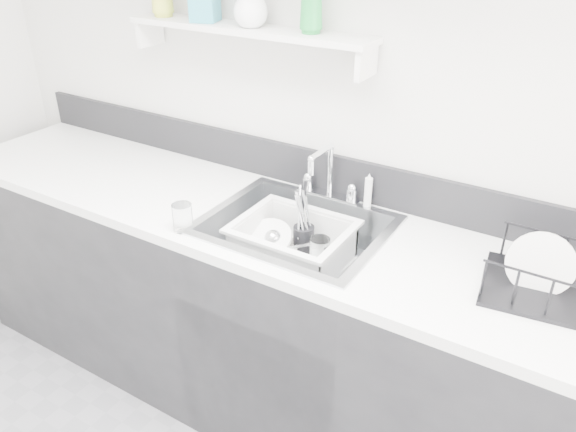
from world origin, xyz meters
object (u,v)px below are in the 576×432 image
Objects in this scene: wash_tub at (293,244)px; dish_rack at (557,275)px; counter_run at (295,326)px; sink at (295,247)px.

dish_rack reaches higher than wash_tub.
dish_rack is at bearing 2.80° from counter_run.
dish_rack is (0.84, 0.04, 0.16)m from sink.
counter_run reaches higher than wash_tub.
counter_run is at bearing 175.70° from dish_rack.
sink is at bearing 175.70° from dish_rack.
counter_run is 1.00m from dish_rack.
sink is at bearing 0.00° from counter_run.
wash_tub is at bearing 174.99° from dish_rack.
counter_run is at bearing 0.00° from sink.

